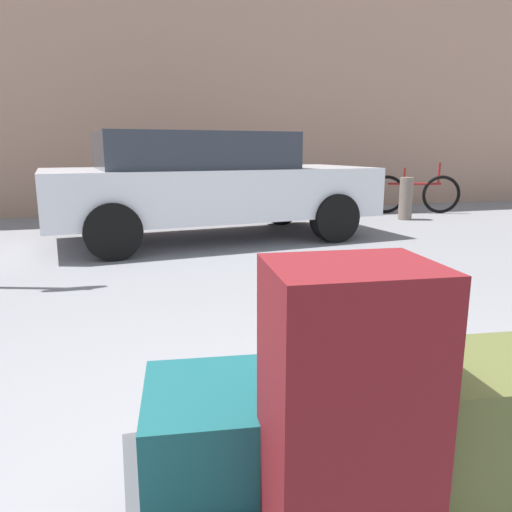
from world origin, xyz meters
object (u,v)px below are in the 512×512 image
Objects in this scene: luggage_cart at (375,487)px; bicycle_leaning at (414,194)px; suitcase_maroon_rear_left at (347,407)px; parked_car at (207,183)px; suitcase_teal_stacked_top at (244,425)px; bollard_kerb_mid at (406,199)px; bollard_kerb_near at (328,201)px; duffel_bag_olive_front_right at (496,423)px.

bicycle_leaning is at bearing 55.49° from luggage_cart.
parked_car reaches higher than suitcase_maroon_rear_left.
suitcase_teal_stacked_top is at bearing 121.35° from suitcase_maroon_rear_left.
suitcase_maroon_rear_left is (-0.20, -0.20, 0.39)m from luggage_cart.
parked_car reaches higher than bollard_kerb_mid.
bicycle_leaning is at bearing 48.07° from bollard_kerb_mid.
bicycle_leaning reaches higher than suitcase_teal_stacked_top.
suitcase_teal_stacked_top is 5.46m from parked_car.
bollard_kerb_near is (2.96, 6.57, -0.29)m from suitcase_maroon_rear_left.
duffel_bag_olive_front_right is (0.25, -0.15, 0.25)m from luggage_cart.
luggage_cart is at bearing -124.51° from bicycle_leaning.
luggage_cart is at bearing -113.40° from bollard_kerb_near.
luggage_cart is 0.38m from duffel_bag_olive_front_right.
suitcase_teal_stacked_top is at bearing -126.85° from bicycle_leaning.
suitcase_maroon_rear_left is 0.48m from duffel_bag_olive_front_right.
bollard_kerb_near is (3.11, 6.26, -0.09)m from suitcase_teal_stacked_top.
duffel_bag_olive_front_right is at bearing -121.40° from bollard_kerb_mid.
suitcase_teal_stacked_top is 0.74× the size of bollard_kerb_mid.
suitcase_maroon_rear_left is 7.22m from bollard_kerb_near.
luggage_cart is at bearing 49.98° from suitcase_maroon_rear_left.
suitcase_maroon_rear_left is 0.97× the size of duffel_bag_olive_front_right.
bicycle_leaning is 2.31× the size of bollard_kerb_near.
duffel_bag_olive_front_right is 0.39× the size of bicycle_leaning.
luggage_cart is 0.81× the size of bicycle_leaning.
parked_car is 6.10× the size of bollard_kerb_mid.
suitcase_teal_stacked_top is 0.74× the size of bollard_kerb_near.
bicycle_leaning is (4.63, 7.24, -0.14)m from duffel_bag_olive_front_right.
luggage_cart is 7.65m from bollard_kerb_mid.
bollard_kerb_near is at bearing 71.12° from suitcase_teal_stacked_top.
bicycle_leaning is 2.31× the size of bollard_kerb_mid.
suitcase_maroon_rear_left is 0.87× the size of bollard_kerb_near.
suitcase_maroon_rear_left is 5.74m from parked_car.
luggage_cart is 0.31× the size of parked_car.
bollard_kerb_mid is (1.47, 0.00, 0.00)m from bollard_kerb_near.
bollard_kerb_near is at bearing 180.00° from bollard_kerb_mid.
duffel_bag_olive_front_right is 7.00m from bollard_kerb_near.
parked_car reaches higher than suitcase_teal_stacked_top.
suitcase_maroon_rear_left reaches higher than bollard_kerb_mid.
bicycle_leaning is at bearing 60.70° from suitcase_teal_stacked_top.
parked_car is at bearing 87.71° from suitcase_teal_stacked_top.
duffel_bag_olive_front_right is at bearing -16.43° from suitcase_teal_stacked_top.
luggage_cart is at bearing -96.01° from parked_car.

